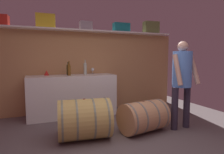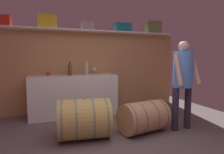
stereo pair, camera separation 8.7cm
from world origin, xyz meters
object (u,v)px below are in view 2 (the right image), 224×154
at_px(toolcase_olive, 153,28).
at_px(work_cabinet, 74,95).
at_px(wine_bottle_clear, 87,68).
at_px(winemaker_pouring, 183,76).
at_px(toolcase_red, 2,21).
at_px(toolcase_teal, 123,28).
at_px(toolcase_grey, 88,26).
at_px(wine_bottle_amber, 70,69).
at_px(wine_glass, 94,70).
at_px(red_funnel, 48,73).
at_px(toolcase_yellow, 47,22).
at_px(wine_bottle_dark, 70,69).
at_px(wine_barrel_far, 143,117).
at_px(wine_barrel_near, 84,119).

height_order(toolcase_olive, work_cabinet, toolcase_olive).
distance_m(wine_bottle_clear, winemaker_pouring, 2.14).
xyz_separation_m(toolcase_red, toolcase_teal, (2.71, 0.00, 0.00)).
distance_m(toolcase_grey, toolcase_olive, 1.79).
xyz_separation_m(toolcase_red, wine_bottle_amber, (1.33, -0.26, -1.01)).
relative_size(toolcase_teal, wine_bottle_amber, 1.31).
bearing_deg(toolcase_olive, wine_bottle_amber, -169.07).
bearing_deg(toolcase_teal, wine_bottle_amber, -169.67).
distance_m(toolcase_teal, toolcase_olive, 0.88).
relative_size(wine_glass, red_funnel, 1.32).
relative_size(wine_bottle_clear, red_funnel, 3.12).
relative_size(work_cabinet, winemaker_pouring, 1.20).
height_order(toolcase_yellow, wine_bottle_clear, toolcase_yellow).
xyz_separation_m(toolcase_olive, wine_bottle_dark, (-2.25, -0.14, -1.07)).
height_order(wine_bottle_clear, wine_bottle_dark, wine_bottle_clear).
relative_size(toolcase_olive, wine_bottle_clear, 1.17).
relative_size(red_funnel, winemaker_pouring, 0.07).
bearing_deg(toolcase_teal, red_funnel, -179.82).
distance_m(toolcase_teal, red_funnel, 2.14).
bearing_deg(wine_bottle_dark, winemaker_pouring, -42.43).
bearing_deg(wine_barrel_far, wine_glass, 94.64).
height_order(toolcase_red, work_cabinet, toolcase_red).
bearing_deg(wine_bottle_clear, wine_bottle_dark, 175.73).
height_order(toolcase_grey, wine_bottle_dark, toolcase_grey).
bearing_deg(winemaker_pouring, toolcase_teal, -79.84).
bearing_deg(toolcase_grey, wine_bottle_amber, -149.47).
bearing_deg(work_cabinet, red_funnel, 159.16).
xyz_separation_m(toolcase_yellow, toolcase_olive, (2.70, 0.00, 0.01)).
distance_m(toolcase_olive, wine_bottle_dark, 2.50).
bearing_deg(wine_bottle_clear, work_cabinet, -171.39).
distance_m(work_cabinet, wine_bottle_amber, 0.60).
relative_size(toolcase_yellow, red_funnel, 3.64).
distance_m(wine_bottle_dark, wine_glass, 0.63).
distance_m(toolcase_olive, wine_barrel_near, 3.27).
xyz_separation_m(toolcase_yellow, wine_barrel_near, (0.47, -1.59, -1.78)).
bearing_deg(red_funnel, winemaker_pouring, -38.02).
xyz_separation_m(toolcase_red, wine_bottle_clear, (1.72, -0.17, -1.00)).
xyz_separation_m(toolcase_yellow, wine_glass, (1.07, 0.00, -1.09)).
bearing_deg(wine_bottle_amber, toolcase_red, 168.92).
bearing_deg(toolcase_teal, wine_barrel_far, -101.04).
height_order(wine_bottle_amber, red_funnel, wine_bottle_amber).
height_order(wine_bottle_dark, wine_barrel_near, wine_bottle_dark).
bearing_deg(wine_bottle_amber, toolcase_olive, 6.62).
xyz_separation_m(toolcase_grey, wine_bottle_dark, (-0.46, -0.14, -1.01)).
bearing_deg(red_funnel, toolcase_olive, 0.41).
distance_m(toolcase_teal, wine_barrel_far, 2.48).
distance_m(wine_bottle_clear, wine_barrel_far, 1.83).
bearing_deg(toolcase_grey, work_cabinet, -149.76).
height_order(toolcase_yellow, wine_bottle_amber, toolcase_yellow).
bearing_deg(toolcase_olive, toolcase_yellow, -175.69).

